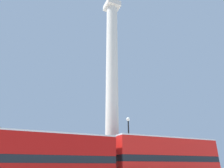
# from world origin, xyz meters

# --- Properties ---
(monument_column) EXTENTS (5.31, 5.31, 26.52)m
(monument_column) POSITION_xyz_m (0.00, 0.00, 8.37)
(monument_column) COLOR beige
(monument_column) RESTS_ON ground_plane
(bus_a) EXTENTS (11.45, 3.07, 4.26)m
(bus_a) POSITION_xyz_m (-8.19, -5.21, 2.36)
(bus_a) COLOR #A80F0C
(bus_a) RESTS_ON ground_plane
(bus_b) EXTENTS (11.11, 2.80, 4.49)m
(bus_b) POSITION_xyz_m (3.63, -5.21, 2.47)
(bus_b) COLOR red
(bus_b) RESTS_ON ground_plane
(street_lamp) EXTENTS (0.39, 0.39, 6.74)m
(street_lamp) POSITION_xyz_m (0.49, -3.17, 3.57)
(street_lamp) COLOR black
(street_lamp) RESTS_ON ground_plane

